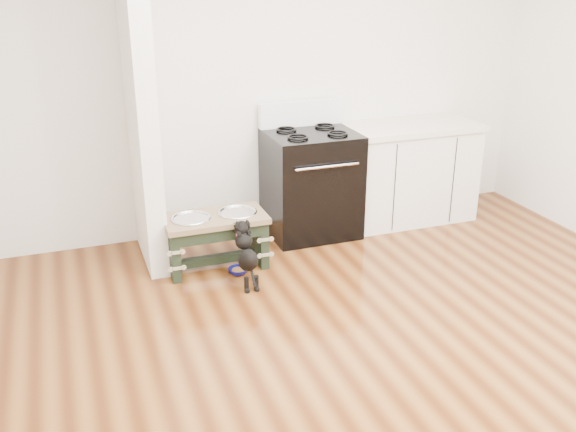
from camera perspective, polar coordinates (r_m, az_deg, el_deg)
The scene contains 8 objects.
ground at distance 4.02m, azimuth 10.34°, elevation -13.29°, with size 5.00×5.00×0.00m, color #49220D.
room_shell at distance 3.38m, azimuth 12.20°, elevation 9.88°, with size 5.00×5.00×5.00m.
partition_wall at distance 5.03m, azimuth -13.07°, elevation 10.45°, with size 0.15×0.80×2.70m, color silver.
oven_range at distance 5.65m, azimuth 2.05°, elevation 3.06°, with size 0.76×0.69×1.14m.
cabinet_run at distance 6.09m, azimuth 10.58°, elevation 3.85°, with size 1.24×0.64×0.91m.
dog_feeder at distance 5.07m, azimuth -6.46°, elevation -1.33°, with size 0.80×0.43×0.46m.
puppy at distance 4.79m, azimuth -3.73°, elevation -3.23°, with size 0.14×0.41×0.49m.
floor_bowl at distance 5.06m, azimuth -4.46°, elevation -4.89°, with size 0.18×0.18×0.05m.
Camera 1 is at (-1.77, -2.80, 2.29)m, focal length 40.00 mm.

